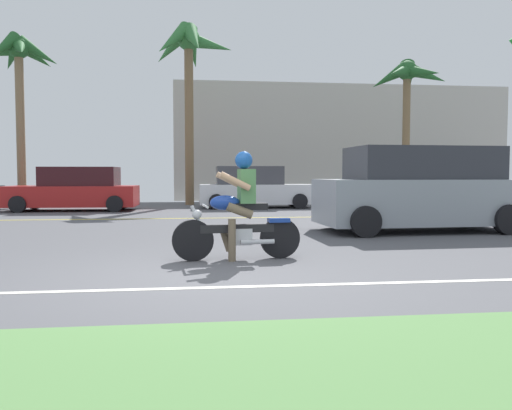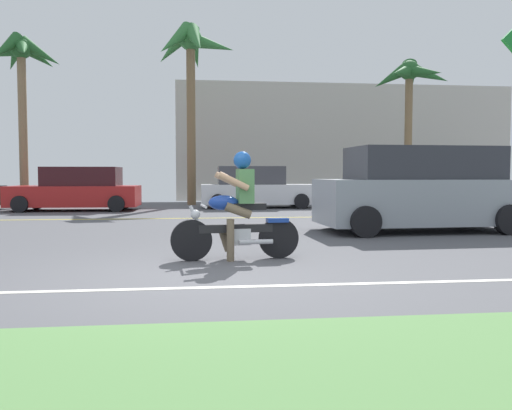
{
  "view_description": "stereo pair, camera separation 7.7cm",
  "coord_description": "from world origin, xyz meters",
  "px_view_note": "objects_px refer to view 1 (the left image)",
  "views": [
    {
      "loc": [
        -0.09,
        -6.53,
        1.28
      ],
      "look_at": [
        1.28,
        4.39,
        0.64
      ],
      "focal_mm": 37.37,
      "sensor_mm": 36.0,
      "label": 1
    },
    {
      "loc": [
        -0.01,
        -6.54,
        1.28
      ],
      "look_at": [
        1.28,
        4.39,
        0.64
      ],
      "focal_mm": 37.37,
      "sensor_mm": 36.0,
      "label": 2
    }
  ],
  "objects_px": {
    "parked_car_1": "(75,190)",
    "suv_nearby": "(419,190)",
    "palm_tree_0": "(188,55)",
    "palm_tree_2": "(19,63)",
    "parked_car_3": "(408,188)",
    "motorcyclist": "(238,214)",
    "palm_tree_1": "(408,83)",
    "parked_car_2": "(254,188)"
  },
  "relations": [
    {
      "from": "parked_car_1",
      "to": "palm_tree_2",
      "type": "relative_size",
      "value": 0.68
    },
    {
      "from": "palm_tree_1",
      "to": "palm_tree_2",
      "type": "relative_size",
      "value": 0.92
    },
    {
      "from": "palm_tree_0",
      "to": "palm_tree_2",
      "type": "xyz_separation_m",
      "value": [
        -6.32,
        -1.06,
        -0.69
      ]
    },
    {
      "from": "motorcyclist",
      "to": "palm_tree_2",
      "type": "xyz_separation_m",
      "value": [
        -7.04,
        13.29,
        4.76
      ]
    },
    {
      "from": "parked_car_3",
      "to": "palm_tree_1",
      "type": "relative_size",
      "value": 0.64
    },
    {
      "from": "parked_car_2",
      "to": "suv_nearby",
      "type": "bearing_deg",
      "value": -73.0
    },
    {
      "from": "suv_nearby",
      "to": "parked_car_2",
      "type": "xyz_separation_m",
      "value": [
        -2.67,
        8.72,
        -0.18
      ]
    },
    {
      "from": "suv_nearby",
      "to": "parked_car_3",
      "type": "bearing_deg",
      "value": 68.65
    },
    {
      "from": "suv_nearby",
      "to": "palm_tree_0",
      "type": "height_order",
      "value": "palm_tree_0"
    },
    {
      "from": "parked_car_2",
      "to": "palm_tree_0",
      "type": "bearing_deg",
      "value": 137.94
    },
    {
      "from": "parked_car_3",
      "to": "palm_tree_0",
      "type": "distance_m",
      "value": 10.24
    },
    {
      "from": "parked_car_2",
      "to": "palm_tree_2",
      "type": "xyz_separation_m",
      "value": [
        -8.75,
        1.13,
        4.71
      ]
    },
    {
      "from": "motorcyclist",
      "to": "palm_tree_2",
      "type": "bearing_deg",
      "value": 117.91
    },
    {
      "from": "motorcyclist",
      "to": "palm_tree_0",
      "type": "xyz_separation_m",
      "value": [
        -0.72,
        14.36,
        5.46
      ]
    },
    {
      "from": "suv_nearby",
      "to": "palm_tree_1",
      "type": "xyz_separation_m",
      "value": [
        3.83,
        9.75,
        4.11
      ]
    },
    {
      "from": "palm_tree_1",
      "to": "suv_nearby",
      "type": "bearing_deg",
      "value": -111.46
    },
    {
      "from": "suv_nearby",
      "to": "palm_tree_2",
      "type": "bearing_deg",
      "value": 139.22
    },
    {
      "from": "suv_nearby",
      "to": "palm_tree_1",
      "type": "relative_size",
      "value": 0.77
    },
    {
      "from": "motorcyclist",
      "to": "parked_car_1",
      "type": "xyz_separation_m",
      "value": [
        -4.68,
        11.36,
        0.03
      ]
    },
    {
      "from": "motorcyclist",
      "to": "suv_nearby",
      "type": "distance_m",
      "value": 5.57
    },
    {
      "from": "suv_nearby",
      "to": "parked_car_1",
      "type": "xyz_separation_m",
      "value": [
        -9.06,
        7.92,
        -0.2
      ]
    },
    {
      "from": "parked_car_1",
      "to": "parked_car_2",
      "type": "xyz_separation_m",
      "value": [
        6.39,
        0.8,
        0.02
      ]
    },
    {
      "from": "motorcyclist",
      "to": "palm_tree_0",
      "type": "distance_m",
      "value": 15.37
    },
    {
      "from": "parked_car_2",
      "to": "parked_car_3",
      "type": "distance_m",
      "value": 5.79
    },
    {
      "from": "palm_tree_0",
      "to": "palm_tree_2",
      "type": "height_order",
      "value": "palm_tree_0"
    },
    {
      "from": "parked_car_2",
      "to": "palm_tree_0",
      "type": "distance_m",
      "value": 6.32
    },
    {
      "from": "suv_nearby",
      "to": "palm_tree_2",
      "type": "height_order",
      "value": "palm_tree_2"
    },
    {
      "from": "motorcyclist",
      "to": "palm_tree_1",
      "type": "height_order",
      "value": "palm_tree_1"
    },
    {
      "from": "motorcyclist",
      "to": "parked_car_1",
      "type": "bearing_deg",
      "value": 112.39
    },
    {
      "from": "suv_nearby",
      "to": "palm_tree_0",
      "type": "xyz_separation_m",
      "value": [
        -5.1,
        10.91,
        5.23
      ]
    },
    {
      "from": "parked_car_3",
      "to": "palm_tree_2",
      "type": "distance_m",
      "value": 15.35
    },
    {
      "from": "suv_nearby",
      "to": "parked_car_2",
      "type": "bearing_deg",
      "value": 107.0
    },
    {
      "from": "palm_tree_1",
      "to": "parked_car_2",
      "type": "bearing_deg",
      "value": -170.96
    },
    {
      "from": "parked_car_1",
      "to": "palm_tree_0",
      "type": "height_order",
      "value": "palm_tree_0"
    },
    {
      "from": "suv_nearby",
      "to": "palm_tree_1",
      "type": "distance_m",
      "value": 11.25
    },
    {
      "from": "motorcyclist",
      "to": "palm_tree_1",
      "type": "xyz_separation_m",
      "value": [
        8.21,
        13.2,
        4.33
      ]
    },
    {
      "from": "parked_car_1",
      "to": "parked_car_2",
      "type": "distance_m",
      "value": 6.44
    },
    {
      "from": "palm_tree_2",
      "to": "parked_car_2",
      "type": "bearing_deg",
      "value": -7.37
    },
    {
      "from": "parked_car_2",
      "to": "palm_tree_1",
      "type": "relative_size",
      "value": 0.71
    },
    {
      "from": "palm_tree_0",
      "to": "motorcyclist",
      "type": "bearing_deg",
      "value": -87.13
    },
    {
      "from": "parked_car_1",
      "to": "suv_nearby",
      "type": "bearing_deg",
      "value": -41.16
    },
    {
      "from": "parked_car_1",
      "to": "motorcyclist",
      "type": "bearing_deg",
      "value": -67.61
    }
  ]
}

